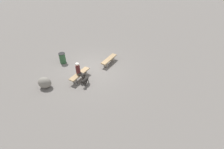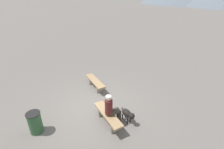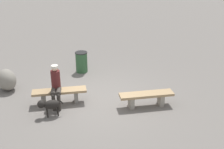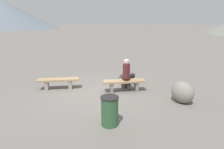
% 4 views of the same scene
% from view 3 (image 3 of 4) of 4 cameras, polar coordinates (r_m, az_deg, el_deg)
% --- Properties ---
extents(ground, '(210.00, 210.00, 0.06)m').
position_cam_3_polar(ground, '(9.08, -2.77, -5.27)').
color(ground, slate).
extents(bench_left, '(1.71, 0.72, 0.44)m').
position_cam_3_polar(bench_left, '(8.59, 7.08, -4.58)').
color(bench_left, gray).
rests_on(bench_left, ground).
extents(bench_right, '(1.71, 0.72, 0.47)m').
position_cam_3_polar(bench_right, '(8.82, -10.73, -3.86)').
color(bench_right, gray).
rests_on(bench_right, ground).
extents(seated_person, '(0.37, 0.63, 1.30)m').
position_cam_3_polar(seated_person, '(8.56, -11.50, -1.94)').
color(seated_person, '#511E1E').
rests_on(seated_person, ground).
extents(dog, '(0.72, 0.40, 0.54)m').
position_cam_3_polar(dog, '(8.20, -12.81, -6.06)').
color(dog, black).
rests_on(dog, ground).
extents(trash_bin, '(0.49, 0.49, 0.82)m').
position_cam_3_polar(trash_bin, '(11.03, -6.29, 2.58)').
color(trash_bin, '#2D5633').
rests_on(trash_bin, ground).
extents(boulder, '(0.98, 1.02, 0.74)m').
position_cam_3_polar(boulder, '(10.19, -20.85, -1.01)').
color(boulder, gray).
rests_on(boulder, ground).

